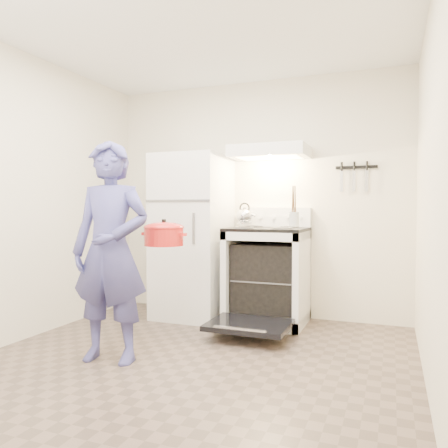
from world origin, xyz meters
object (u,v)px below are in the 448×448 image
at_px(stove_body, 267,277).
at_px(person, 110,251).
at_px(refrigerator, 193,236).
at_px(tea_kettle, 245,215).
at_px(dutch_oven, 164,237).

xyz_separation_m(stove_body, person, (-0.80, -1.47, 0.36)).
xyz_separation_m(refrigerator, person, (0.01, -1.45, -0.03)).
bearing_deg(tea_kettle, refrigerator, -166.10).
bearing_deg(stove_body, person, -118.60).
relative_size(refrigerator, dutch_oven, 4.43).
height_order(tea_kettle, person, person).
relative_size(stove_body, tea_kettle, 3.67).
xyz_separation_m(person, dutch_oven, (0.25, 0.37, 0.09)).
bearing_deg(tea_kettle, dutch_oven, -103.01).
xyz_separation_m(stove_body, dutch_oven, (-0.56, -1.10, 0.46)).
xyz_separation_m(refrigerator, tea_kettle, (0.53, 0.13, 0.23)).
relative_size(stove_body, person, 0.56).
bearing_deg(dutch_oven, person, -123.83).
bearing_deg(person, refrigerator, 81.70).
relative_size(refrigerator, stove_body, 1.85).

